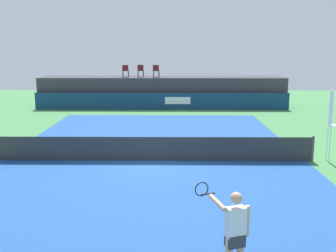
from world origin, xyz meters
The scene contains 11 objects.
ground_plane centered at (0.00, 3.00, 0.00)m, with size 48.00×48.00×0.00m, color #3D7A42.
court_inner centered at (0.00, 0.00, 0.00)m, with size 12.00×22.00×0.00m, color #1C478C.
sponsor_wall centered at (0.00, 13.50, 0.60)m, with size 18.00×0.22×1.20m.
spectator_platform centered at (0.00, 15.30, 1.10)m, with size 18.00×2.80×2.20m, color #38383D.
spectator_chair_far_left centered at (-2.72, 15.09, 2.69)m, with size 0.45×0.45×0.89m.
spectator_chair_left centered at (-1.61, 15.28, 2.69)m, with size 0.44×0.44×0.89m.
spectator_chair_center centered at (-0.45, 15.02, 2.69)m, with size 0.48×0.48×0.89m.
umpire_chair centered at (6.89, 0.01, 1.59)m, with size 0.49×0.49×2.76m.
tennis_net centered at (0.00, 0.00, 0.47)m, with size 12.40×0.02×0.95m, color #2D2D2D.
net_post_far centered at (6.20, 0.00, 0.50)m, with size 0.10×0.10×1.00m, color #4C4C51.
tennis_player centered at (1.93, -8.39, 0.96)m, with size 0.99×1.08×1.77m.
Camera 1 is at (0.79, -15.51, 4.34)m, focal length 44.08 mm.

